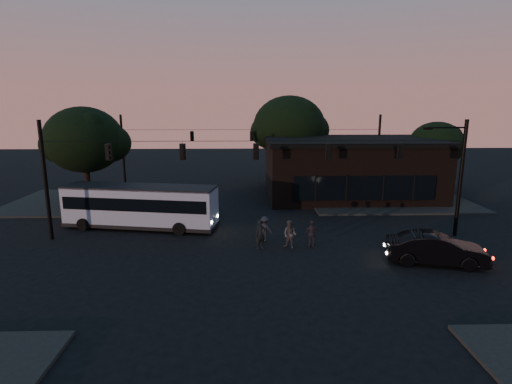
{
  "coord_description": "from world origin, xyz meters",
  "views": [
    {
      "loc": [
        -0.67,
        -20.53,
        8.26
      ],
      "look_at": [
        0.0,
        4.0,
        3.0
      ],
      "focal_mm": 28.0,
      "sensor_mm": 36.0,
      "label": 1
    }
  ],
  "objects_px": {
    "car": "(436,249)",
    "pedestrian_b": "(290,234)",
    "pedestrian_d": "(265,229)",
    "pedestrian_c": "(312,234)",
    "building": "(349,168)",
    "pedestrian_a": "(260,235)",
    "bus": "(140,205)"
  },
  "relations": [
    {
      "from": "car",
      "to": "building",
      "type": "bearing_deg",
      "value": 14.94
    },
    {
      "from": "bus",
      "to": "pedestrian_d",
      "type": "xyz_separation_m",
      "value": [
        8.44,
        -2.95,
        -0.88
      ]
    },
    {
      "from": "pedestrian_a",
      "to": "pedestrian_c",
      "type": "height_order",
      "value": "pedestrian_a"
    },
    {
      "from": "building",
      "to": "pedestrian_a",
      "type": "height_order",
      "value": "building"
    },
    {
      "from": "building",
      "to": "car",
      "type": "bearing_deg",
      "value": -88.35
    },
    {
      "from": "car",
      "to": "pedestrian_b",
      "type": "xyz_separation_m",
      "value": [
        -7.52,
        2.65,
        0.01
      ]
    },
    {
      "from": "bus",
      "to": "building",
      "type": "bearing_deg",
      "value": 39.85
    },
    {
      "from": "building",
      "to": "pedestrian_b",
      "type": "distance_m",
      "value": 15.78
    },
    {
      "from": "car",
      "to": "pedestrian_d",
      "type": "xyz_separation_m",
      "value": [
        -8.94,
        4.05,
        -0.05
      ]
    },
    {
      "from": "pedestrian_b",
      "to": "building",
      "type": "bearing_deg",
      "value": 95.96
    },
    {
      "from": "bus",
      "to": "pedestrian_d",
      "type": "bearing_deg",
      "value": -9.12
    },
    {
      "from": "pedestrian_a",
      "to": "pedestrian_c",
      "type": "bearing_deg",
      "value": -17.32
    },
    {
      "from": "pedestrian_d",
      "to": "pedestrian_c",
      "type": "bearing_deg",
      "value": -168.36
    },
    {
      "from": "pedestrian_b",
      "to": "pedestrian_d",
      "type": "height_order",
      "value": "pedestrian_b"
    },
    {
      "from": "pedestrian_d",
      "to": "building",
      "type": "bearing_deg",
      "value": -88.82
    },
    {
      "from": "pedestrian_c",
      "to": "building",
      "type": "bearing_deg",
      "value": -121.96
    },
    {
      "from": "pedestrian_b",
      "to": "bus",
      "type": "bearing_deg",
      "value": -171.16
    },
    {
      "from": "pedestrian_a",
      "to": "pedestrian_c",
      "type": "distance_m",
      "value": 3.11
    },
    {
      "from": "bus",
      "to": "pedestrian_a",
      "type": "distance_m",
      "value": 9.27
    },
    {
      "from": "car",
      "to": "pedestrian_d",
      "type": "distance_m",
      "value": 9.81
    },
    {
      "from": "building",
      "to": "pedestrian_b",
      "type": "height_order",
      "value": "building"
    },
    {
      "from": "building",
      "to": "pedestrian_c",
      "type": "height_order",
      "value": "building"
    },
    {
      "from": "pedestrian_c",
      "to": "pedestrian_d",
      "type": "distance_m",
      "value": 3.01
    },
    {
      "from": "pedestrian_b",
      "to": "pedestrian_c",
      "type": "distance_m",
      "value": 1.36
    },
    {
      "from": "pedestrian_a",
      "to": "car",
      "type": "bearing_deg",
      "value": -38.05
    },
    {
      "from": "pedestrian_c",
      "to": "bus",
      "type": "bearing_deg",
      "value": -29.82
    },
    {
      "from": "pedestrian_d",
      "to": "car",
      "type": "bearing_deg",
      "value": -169.31
    },
    {
      "from": "pedestrian_d",
      "to": "pedestrian_a",
      "type": "bearing_deg",
      "value": 112.27
    },
    {
      "from": "pedestrian_a",
      "to": "pedestrian_d",
      "type": "relative_size",
      "value": 1.11
    },
    {
      "from": "pedestrian_c",
      "to": "pedestrian_d",
      "type": "bearing_deg",
      "value": -32.93
    },
    {
      "from": "pedestrian_a",
      "to": "pedestrian_d",
      "type": "xyz_separation_m",
      "value": [
        0.34,
        1.48,
        -0.08
      ]
    },
    {
      "from": "pedestrian_a",
      "to": "pedestrian_b",
      "type": "relative_size",
      "value": 1.03
    }
  ]
}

